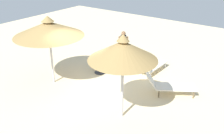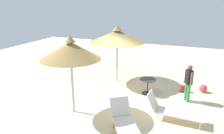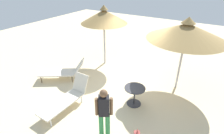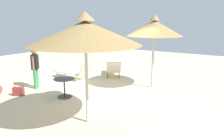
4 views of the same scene
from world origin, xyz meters
name	(u,v)px [view 2 (image 2 of 4)]	position (x,y,z in m)	size (l,w,h in m)	color
ground	(112,97)	(0.00, 0.00, -0.05)	(24.00, 24.00, 0.10)	beige
parasol_umbrella_front	(117,36)	(1.84, 0.50, 2.30)	(2.72, 2.72, 2.79)	#B2B2B7
parasol_umbrella_back	(71,51)	(-1.80, 0.82, 2.33)	(2.13, 2.13, 2.84)	#B2B2B7
lounge_chair_near_right	(172,110)	(-1.03, -2.63, 0.37)	(0.63, 1.93, 0.90)	silver
lounge_chair_far_right	(125,123)	(-2.42, -1.40, 0.39)	(1.93, 1.58, 0.87)	silver
person_standing_center	(189,81)	(0.72, -3.00, 0.87)	(0.41, 0.34, 1.54)	#338C4C
handbag	(184,88)	(1.63, -2.81, 0.17)	(0.32, 0.41, 0.49)	maroon
side_table_round	(148,84)	(0.85, -1.33, 0.46)	(0.71, 0.71, 0.67)	#2D2D33
beach_ball	(203,88)	(1.94, -3.62, 0.18)	(0.35, 0.35, 0.35)	#D83F4C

